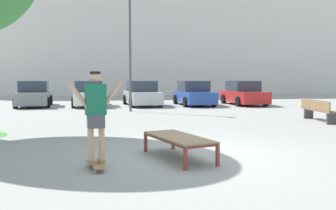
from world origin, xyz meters
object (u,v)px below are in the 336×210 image
Objects in this scene: car_grey at (34,95)px; car_white at (89,95)px; car_red at (243,94)px; skater at (96,111)px; light_post at (130,34)px; skateboard at (97,165)px; car_blue at (194,94)px; park_bench at (318,110)px; skate_box at (178,139)px; car_silver at (142,94)px.

car_grey is 3.18m from car_white.
car_grey and car_red have the same top height.
car_white is 9.52m from car_red.
skater is 0.40× the size of car_red.
light_post reaches higher than skater.
car_white and car_red have the same top height.
skater is at bearing 103.15° from skateboard.
skateboard is 0.19× the size of car_blue.
car_red is at bearing -1.75° from car_white.
car_white is 1.78× the size of park_bench.
light_post is (-0.54, 10.81, 3.41)m from skate_box.
skateboard is at bearing -97.23° from car_silver.
light_post is (-7.19, -3.62, 3.13)m from car_red.
car_grey is at bearing 112.04° from skate_box.
park_bench is (8.08, 6.26, 0.37)m from skateboard.
skateboard is at bearing -158.44° from skate_box.
skateboard is at bearing -108.66° from car_blue.
car_red reaches higher than skate_box.
skate_box is at bearing -67.96° from car_grey.
car_grey is 15.59m from park_bench.
park_bench is at bearing -71.49° from car_blue.
skate_box is 15.00m from car_white.
car_white is 13.03m from park_bench.
skateboard is 0.19× the size of car_grey.
car_red is (6.35, -0.19, 0.00)m from car_silver.
car_white is 6.35m from car_blue.
car_grey is at bearing 143.27° from park_bench.
car_grey reaches higher than skateboard.
car_silver and car_red have the same top height.
car_grey reaches higher than park_bench.
skate_box is 0.48× the size of car_blue.
light_post is (-4.02, -3.67, 3.13)m from car_blue.
park_bench is (-0.20, -8.82, -0.24)m from car_red.
skater reaches higher than car_red.
car_white reaches higher than skateboard.
light_post reaches higher than car_grey.
car_blue is at bearing 179.02° from car_red.
light_post reaches higher than car_white.
skater is at bearing -142.26° from park_bench.
skate_box is 2.48× the size of skateboard.
car_blue is at bearing -2.69° from car_grey.
car_white is at bearing -3.79° from car_grey.
skater reaches higher than car_blue.
car_silver reaches higher than skateboard.
skater reaches higher than park_bench.
skate_box is 0.35× the size of light_post.
car_silver is 1.02× the size of car_red.
car_blue is at bearing 71.33° from skater.
car_white is 1.01× the size of car_red.
car_blue is 1.77× the size of park_bench.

